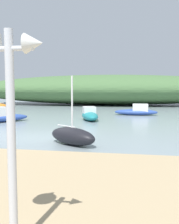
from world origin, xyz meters
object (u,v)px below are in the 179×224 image
(motorboat_west_reach, at_px, (1,116))
(motorboat_near_shore, at_px, (137,111))
(motorboat_outer_mooring, at_px, (90,115))
(sailboat_east_reach, at_px, (72,136))

(motorboat_west_reach, bearing_deg, motorboat_near_shore, 34.58)
(motorboat_outer_mooring, height_order, motorboat_near_shore, motorboat_near_shore)
(motorboat_near_shore, bearing_deg, motorboat_outer_mooring, -129.26)
(sailboat_east_reach, bearing_deg, motorboat_near_shore, 77.92)
(motorboat_outer_mooring, distance_m, sailboat_east_reach, 9.29)
(motorboat_outer_mooring, xyz_separation_m, sailboat_east_reach, (0.81, -9.26, -0.02))
(motorboat_outer_mooring, relative_size, motorboat_near_shore, 0.90)
(motorboat_west_reach, distance_m, motorboat_near_shore, 12.36)
(motorboat_near_shore, height_order, sailboat_east_reach, sailboat_east_reach)
(motorboat_west_reach, relative_size, motorboat_outer_mooring, 1.02)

